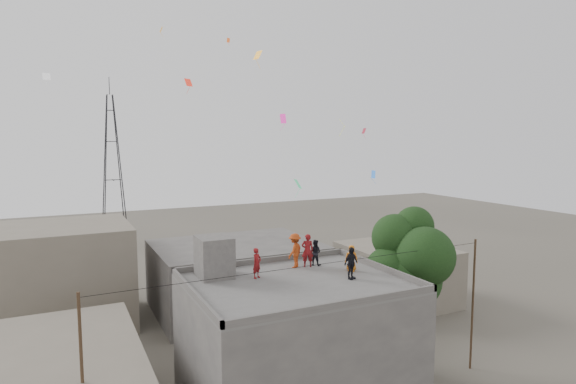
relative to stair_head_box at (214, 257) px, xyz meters
name	(u,v)px	position (x,y,z in m)	size (l,w,h in m)	color
main_building	(296,344)	(3.20, -2.60, -4.05)	(10.00, 8.00, 6.10)	#4C4A47
parapet	(296,279)	(3.20, -2.60, -0.85)	(10.00, 8.00, 0.30)	#4C4A47
stair_head_box	(214,257)	(0.00, 0.00, 0.00)	(1.60, 1.80, 2.00)	#4C4A47
neighbor_north	(237,276)	(5.20, 11.40, -4.60)	(12.00, 9.00, 5.00)	#4C4A47
neighbor_northwest	(62,276)	(-6.80, 13.40, -3.60)	(9.00, 8.00, 7.00)	#6A6154
neighbor_east	(396,274)	(17.20, 7.40, -4.90)	(7.00, 8.00, 4.40)	#6A6154
tree	(410,262)	(10.57, -2.00, -1.00)	(4.90, 4.60, 9.10)	black
utility_line	(318,336)	(3.70, -3.85, -3.27)	(20.12, 0.62, 7.40)	black
transmission_tower	(113,172)	(-0.80, 37.40, 1.97)	(2.97, 2.97, 20.01)	black
person_red_adult	(307,250)	(4.99, -0.38, -0.12)	(0.65, 0.42, 1.77)	maroon
person_orange_child	(351,258)	(6.64, -2.09, -0.33)	(0.66, 0.43, 1.35)	#C86B16
person_dark_child	(315,253)	(5.51, -0.28, -0.30)	(0.68, 0.53, 1.39)	black
person_dark_adult	(351,263)	(5.82, -3.30, -0.21)	(0.92, 0.38, 1.57)	black
person_orange_adult	(295,251)	(4.33, -0.20, -0.09)	(1.17, 0.67, 1.82)	#A43912
person_red_child	(257,263)	(1.80, -1.14, -0.26)	(0.54, 0.35, 1.48)	maroon
kites	(259,99)	(4.35, 4.60, 8.13)	(20.44, 14.85, 12.95)	red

